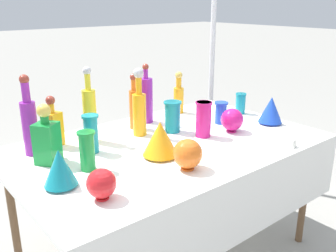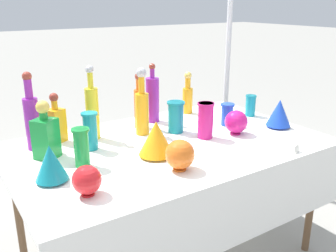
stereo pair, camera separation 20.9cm
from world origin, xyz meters
name	(u,v)px [view 2 (the right image)]	position (x,y,z in m)	size (l,w,h in m)	color
display_table	(172,155)	(0.00, -0.04, 0.70)	(1.74, 1.09, 0.76)	white
tall_bottle_0	(142,108)	(-0.05, 0.21, 0.92)	(0.08, 0.08, 0.40)	orange
tall_bottle_1	(32,118)	(-0.65, 0.32, 0.93)	(0.08, 0.08, 0.42)	purple
tall_bottle_2	(92,110)	(-0.32, 0.30, 0.93)	(0.07, 0.07, 0.43)	yellow
tall_bottle_3	(153,98)	(0.13, 0.39, 0.92)	(0.09, 0.09, 0.39)	purple
tall_bottle_4	(188,96)	(0.44, 0.42, 0.88)	(0.07, 0.07, 0.30)	orange
tall_bottle_5	(139,105)	(0.00, 0.33, 0.91)	(0.06, 0.06, 0.35)	orange
square_decanter_0	(46,134)	(-0.63, 0.16, 0.89)	(0.14, 0.14, 0.30)	#198C38
square_decanter_1	(56,122)	(-0.52, 0.37, 0.87)	(0.11, 0.11, 0.28)	orange
slender_vase_0	(251,105)	(0.77, 0.13, 0.84)	(0.07, 0.07, 0.15)	teal
slender_vase_1	(176,116)	(0.14, 0.13, 0.86)	(0.11, 0.11, 0.19)	teal
slender_vase_2	(227,113)	(0.49, 0.06, 0.84)	(0.09, 0.09, 0.14)	blue
slender_vase_3	(90,130)	(-0.40, 0.15, 0.87)	(0.09, 0.09, 0.21)	teal
slender_vase_4	(81,146)	(-0.52, -0.04, 0.86)	(0.09, 0.09, 0.19)	#198C38
slender_vase_5	(206,119)	(0.23, -0.05, 0.87)	(0.10, 0.10, 0.21)	#C61972
fluted_vase_0	(51,163)	(-0.70, -0.12, 0.85)	(0.15, 0.15, 0.17)	teal
fluted_vase_1	(279,113)	(0.74, -0.15, 0.85)	(0.15, 0.15, 0.18)	blue
fluted_vase_2	(156,138)	(-0.16, -0.13, 0.86)	(0.18, 0.18, 0.19)	orange
round_bowl_0	(87,180)	(-0.61, -0.32, 0.83)	(0.12, 0.12, 0.13)	red
round_bowl_1	(236,122)	(0.42, -0.10, 0.84)	(0.14, 0.14, 0.15)	#C61972
round_bowl_2	(180,155)	(-0.15, -0.33, 0.84)	(0.14, 0.14, 0.15)	orange
price_tag_left	(297,149)	(0.49, -0.50, 0.78)	(0.06, 0.01, 0.04)	white
canopy_pole	(227,79)	(1.06, 0.70, 0.89)	(0.18, 0.18, 2.29)	silver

